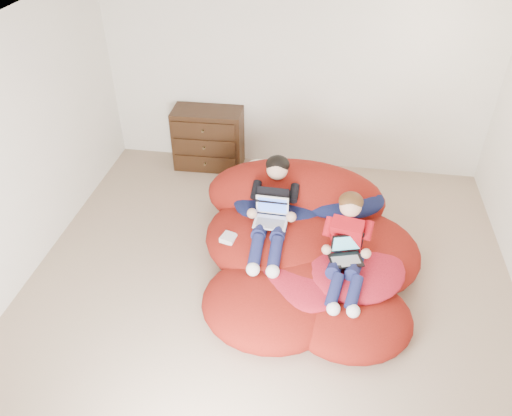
# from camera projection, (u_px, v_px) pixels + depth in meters

# --- Properties ---
(room_shell) EXTENTS (5.10, 5.10, 2.77)m
(room_shell) POSITION_uv_depth(u_px,v_px,m) (269.00, 270.00, 5.01)
(room_shell) COLOR tan
(room_shell) RESTS_ON ground
(dresser) EXTENTS (0.94, 0.54, 0.83)m
(dresser) POSITION_uv_depth(u_px,v_px,m) (208.00, 139.00, 6.83)
(dresser) COLOR #301C0D
(dresser) RESTS_ON ground
(beanbag_pile) EXTENTS (2.40, 2.46, 0.94)m
(beanbag_pile) POSITION_uv_depth(u_px,v_px,m) (305.00, 243.00, 5.28)
(beanbag_pile) COLOR maroon
(beanbag_pile) RESTS_ON ground
(cream_pillow) EXTENTS (0.41, 0.26, 0.26)m
(cream_pillow) POSITION_uv_depth(u_px,v_px,m) (261.00, 170.00, 5.78)
(cream_pillow) COLOR white
(cream_pillow) RESTS_ON beanbag_pile
(older_boy) EXTENTS (0.35, 1.26, 0.69)m
(older_boy) POSITION_uv_depth(u_px,v_px,m) (273.00, 205.00, 5.15)
(older_boy) COLOR black
(older_boy) RESTS_ON beanbag_pile
(younger_boy) EXTENTS (0.38, 1.00, 0.75)m
(younger_boy) POSITION_uv_depth(u_px,v_px,m) (347.00, 243.00, 4.70)
(younger_boy) COLOR red
(younger_boy) RESTS_ON beanbag_pile
(laptop_white) EXTENTS (0.34, 0.28, 0.25)m
(laptop_white) POSITION_uv_depth(u_px,v_px,m) (271.00, 215.00, 5.06)
(laptop_white) COLOR silver
(laptop_white) RESTS_ON older_boy
(laptop_black) EXTENTS (0.35, 0.32, 0.23)m
(laptop_black) POSITION_uv_depth(u_px,v_px,m) (346.00, 252.00, 4.71)
(laptop_black) COLOR black
(laptop_black) RESTS_ON younger_boy
(power_adapter) EXTENTS (0.19, 0.19, 0.06)m
(power_adapter) POSITION_uv_depth(u_px,v_px,m) (229.00, 238.00, 5.10)
(power_adapter) COLOR silver
(power_adapter) RESTS_ON beanbag_pile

